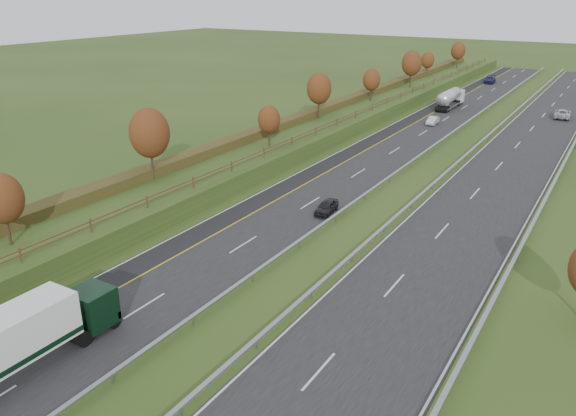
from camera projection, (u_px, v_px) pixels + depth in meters
The scene contains 17 objects.
ground at pixel (433, 165), 71.35m from camera, with size 400.00×400.00×0.00m, color #2E4518.
near_carriageway at pixel (389, 148), 79.19m from camera, with size 10.50×200.00×0.04m, color black.
far_carriageway at pixel (511, 166), 71.20m from camera, with size 10.50×200.00×0.04m, color black.
hard_shoulder at pixel (364, 144), 81.01m from camera, with size 3.00×200.00×0.04m, color black.
lane_markings at pixel (433, 154), 75.99m from camera, with size 26.75×200.00×0.01m.
embankment_left at pixel (309, 130), 85.13m from camera, with size 12.00×200.00×2.00m, color #2E4518.
hedge_left at pixel (297, 118), 85.54m from camera, with size 2.20×180.00×1.10m, color #3A3A18.
fence_left at pixel (334, 123), 82.00m from camera, with size 0.12×189.06×1.20m.
median_barrier_near at pixel (429, 149), 76.22m from camera, with size 0.32×200.00×0.71m.
median_barrier_far at pixel (466, 155), 73.75m from camera, with size 0.32×200.00×0.71m.
outer_barrier_far at pixel (562, 168), 68.17m from camera, with size 0.32×200.00×0.71m.
trees_left at pixel (300, 98), 80.33m from camera, with size 6.64×164.30×7.66m.
road_tanker at pixel (450, 98), 105.36m from camera, with size 2.40×11.22×3.46m.
car_dark_near at pixel (327, 207), 55.85m from camera, with size 1.52×3.78×1.29m, color black.
car_silver_mid at pixel (433, 120), 92.75m from camera, with size 1.34×3.85×1.27m, color silver.
car_small_far at pixel (490, 80), 133.79m from camera, with size 2.22×5.46×1.58m, color #171441.
car_oncoming at pixel (562, 114), 97.18m from camera, with size 2.56×5.56×1.54m, color #BBBBC1.
Camera 1 is at (27.79, -13.08, 20.87)m, focal length 35.00 mm.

